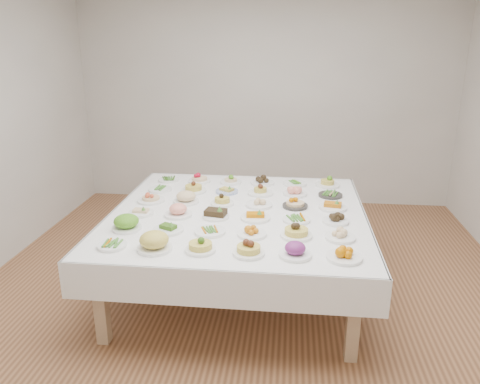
# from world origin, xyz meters

# --- Properties ---
(room_envelope) EXTENTS (5.02, 5.02, 2.81)m
(room_envelope) POSITION_xyz_m (0.00, 0.00, 1.83)
(room_envelope) COLOR #9D6841
(room_envelope) RESTS_ON ground
(display_table) EXTENTS (2.21, 2.21, 0.75)m
(display_table) POSITION_xyz_m (-0.08, 0.01, 0.68)
(display_table) COLOR white
(display_table) RESTS_ON ground
(dish_0) EXTENTS (0.21, 0.21, 0.05)m
(dish_0) POSITION_xyz_m (-0.90, -0.81, 0.77)
(dish_0) COLOR white
(dish_0) RESTS_ON display_table
(dish_1) EXTENTS (0.25, 0.25, 0.16)m
(dish_1) POSITION_xyz_m (-0.58, -0.82, 0.83)
(dish_1) COLOR white
(dish_1) RESTS_ON display_table
(dish_2) EXTENTS (0.22, 0.22, 0.12)m
(dish_2) POSITION_xyz_m (-0.25, -0.81, 0.80)
(dish_2) COLOR white
(dish_2) RESTS_ON display_table
(dish_3) EXTENTS (0.24, 0.23, 0.14)m
(dish_3) POSITION_xyz_m (0.09, -0.83, 0.82)
(dish_3) COLOR white
(dish_3) RESTS_ON display_table
(dish_4) EXTENTS (0.23, 0.23, 0.12)m
(dish_4) POSITION_xyz_m (0.42, -0.82, 0.81)
(dish_4) COLOR white
(dish_4) RESTS_ON display_table
(dish_5) EXTENTS (0.24, 0.24, 0.11)m
(dish_5) POSITION_xyz_m (0.75, -0.82, 0.80)
(dish_5) COLOR white
(dish_5) RESTS_ON display_table
(dish_6) EXTENTS (0.23, 0.23, 0.14)m
(dish_6) POSITION_xyz_m (-0.91, -0.49, 0.82)
(dish_6) COLOR white
(dish_6) RESTS_ON display_table
(dish_7) EXTENTS (0.24, 0.24, 0.09)m
(dish_7) POSITION_xyz_m (-0.57, -0.48, 0.79)
(dish_7) COLOR white
(dish_7) RESTS_ON display_table
(dish_8) EXTENTS (0.24, 0.24, 0.05)m
(dish_8) POSITION_xyz_m (-0.24, -0.48, 0.77)
(dish_8) COLOR white
(dish_8) RESTS_ON display_table
(dish_9) EXTENTS (0.22, 0.22, 0.09)m
(dish_9) POSITION_xyz_m (0.09, -0.49, 0.79)
(dish_9) COLOR white
(dish_9) RESTS_ON display_table
(dish_10) EXTENTS (0.24, 0.24, 0.16)m
(dish_10) POSITION_xyz_m (0.43, -0.48, 0.83)
(dish_10) COLOR white
(dish_10) RESTS_ON display_table
(dish_11) EXTENTS (0.23, 0.23, 0.09)m
(dish_11) POSITION_xyz_m (0.76, -0.48, 0.79)
(dish_11) COLOR white
(dish_11) RESTS_ON display_table
(dish_12) EXTENTS (0.22, 0.22, 0.09)m
(dish_12) POSITION_xyz_m (-0.90, -0.15, 0.78)
(dish_12) COLOR white
(dish_12) RESTS_ON display_table
(dish_13) EXTENTS (0.23, 0.23, 0.14)m
(dish_13) POSITION_xyz_m (-0.57, -0.15, 0.81)
(dish_13) COLOR white
(dish_13) RESTS_ON display_table
(dish_14) EXTENTS (0.22, 0.22, 0.10)m
(dish_14) POSITION_xyz_m (-0.25, -0.15, 0.80)
(dish_14) COLOR white
(dish_14) RESTS_ON display_table
(dish_15) EXTENTS (0.25, 0.25, 0.11)m
(dish_15) POSITION_xyz_m (0.09, -0.15, 0.80)
(dish_15) COLOR white
(dish_15) RESTS_ON display_table
(dish_16) EXTENTS (0.22, 0.22, 0.05)m
(dish_16) POSITION_xyz_m (0.43, -0.16, 0.77)
(dish_16) COLOR white
(dish_16) RESTS_ON display_table
(dish_17) EXTENTS (0.21, 0.21, 0.09)m
(dish_17) POSITION_xyz_m (0.75, -0.15, 0.79)
(dish_17) COLOR white
(dish_17) RESTS_ON display_table
(dish_18) EXTENTS (0.25, 0.25, 0.13)m
(dish_18) POSITION_xyz_m (-0.91, 0.18, 0.81)
(dish_18) COLOR white
(dish_18) RESTS_ON display_table
(dish_19) EXTENTS (0.25, 0.25, 0.14)m
(dish_19) POSITION_xyz_m (-0.58, 0.19, 0.82)
(dish_19) COLOR white
(dish_19) RESTS_ON display_table
(dish_20) EXTENTS (0.21, 0.21, 0.11)m
(dish_20) POSITION_xyz_m (-0.24, 0.17, 0.80)
(dish_20) COLOR white
(dish_20) RESTS_ON display_table
(dish_21) EXTENTS (0.24, 0.24, 0.10)m
(dish_21) POSITION_xyz_m (0.09, 0.17, 0.79)
(dish_21) COLOR white
(dish_21) RESTS_ON display_table
(dish_22) EXTENTS (0.22, 0.22, 0.13)m
(dish_22) POSITION_xyz_m (0.42, 0.18, 0.81)
(dish_22) COLOR #2E2B29
(dish_22) RESTS_ON display_table
(dish_23) EXTENTS (0.24, 0.24, 0.10)m
(dish_23) POSITION_xyz_m (0.75, 0.17, 0.79)
(dish_23) COLOR white
(dish_23) RESTS_ON display_table
(dish_24) EXTENTS (0.23, 0.23, 0.05)m
(dish_24) POSITION_xyz_m (-0.91, 0.51, 0.77)
(dish_24) COLOR white
(dish_24) RESTS_ON display_table
(dish_25) EXTENTS (0.25, 0.25, 0.14)m
(dish_25) POSITION_xyz_m (-0.58, 0.51, 0.81)
(dish_25) COLOR white
(dish_25) RESTS_ON display_table
(dish_26) EXTENTS (0.22, 0.22, 0.09)m
(dish_26) POSITION_xyz_m (-0.25, 0.52, 0.78)
(dish_26) COLOR #4C66B2
(dish_26) RESTS_ON display_table
(dish_27) EXTENTS (0.24, 0.24, 0.13)m
(dish_27) POSITION_xyz_m (0.08, 0.51, 0.81)
(dish_27) COLOR white
(dish_27) RESTS_ON display_table
(dish_28) EXTENTS (0.22, 0.22, 0.11)m
(dish_28) POSITION_xyz_m (0.42, 0.52, 0.80)
(dish_28) COLOR white
(dish_28) RESTS_ON display_table
(dish_29) EXTENTS (0.22, 0.22, 0.05)m
(dish_29) POSITION_xyz_m (0.76, 0.52, 0.77)
(dish_29) COLOR #2E2B29
(dish_29) RESTS_ON display_table
(dish_30) EXTENTS (0.22, 0.22, 0.05)m
(dish_30) POSITION_xyz_m (-0.91, 0.84, 0.77)
(dish_30) COLOR white
(dish_30) RESTS_ON display_table
(dish_31) EXTENTS (0.25, 0.25, 0.14)m
(dish_31) POSITION_xyz_m (-0.58, 0.84, 0.82)
(dish_31) COLOR white
(dish_31) RESTS_ON display_table
(dish_32) EXTENTS (0.22, 0.22, 0.11)m
(dish_32) POSITION_xyz_m (-0.25, 0.83, 0.80)
(dish_32) COLOR white
(dish_32) RESTS_ON display_table
(dish_33) EXTENTS (0.24, 0.24, 0.10)m
(dish_33) POSITION_xyz_m (0.08, 0.84, 0.80)
(dish_33) COLOR white
(dish_33) RESTS_ON display_table
(dish_34) EXTENTS (0.24, 0.24, 0.05)m
(dish_34) POSITION_xyz_m (0.41, 0.85, 0.77)
(dish_34) COLOR white
(dish_34) RESTS_ON display_table
(dish_35) EXTENTS (0.24, 0.24, 0.13)m
(dish_35) POSITION_xyz_m (0.75, 0.84, 0.81)
(dish_35) COLOR white
(dish_35) RESTS_ON display_table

